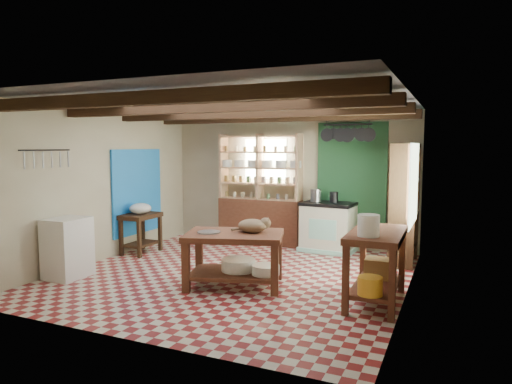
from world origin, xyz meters
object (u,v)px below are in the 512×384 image
at_px(work_table, 234,259).
at_px(cat, 252,226).
at_px(white_cabinet, 68,248).
at_px(prep_table, 141,233).
at_px(stove, 328,227).
at_px(right_counter, 376,267).

xyz_separation_m(work_table, cat, (0.22, 0.12, 0.47)).
distance_m(work_table, white_cabinet, 2.55).
distance_m(work_table, cat, 0.54).
height_order(prep_table, cat, cat).
bearing_deg(stove, prep_table, -149.56).
height_order(right_counter, cat, cat).
relative_size(white_cabinet, cat, 2.14).
height_order(work_table, cat, cat).
relative_size(right_counter, cat, 3.03).
distance_m(stove, white_cabinet, 4.49).
bearing_deg(cat, white_cabinet, 168.52).
xyz_separation_m(white_cabinet, cat, (2.69, 0.76, 0.40)).
height_order(white_cabinet, cat, cat).
bearing_deg(right_counter, white_cabinet, -171.71).
bearing_deg(prep_table, work_table, -24.06).
bearing_deg(stove, cat, -95.66).
bearing_deg(right_counter, stove, 116.06).
height_order(work_table, white_cabinet, white_cabinet).
height_order(stove, prep_table, stove).
relative_size(work_table, cat, 3.19).
distance_m(prep_table, right_counter, 4.49).
height_order(white_cabinet, right_counter, right_counter).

